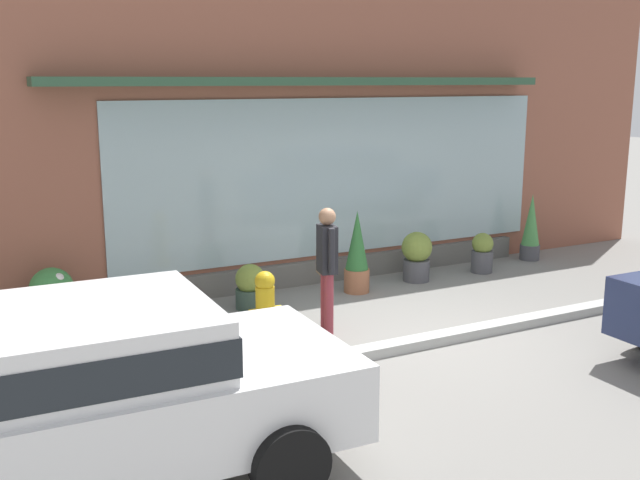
{
  "coord_description": "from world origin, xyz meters",
  "views": [
    {
      "loc": [
        -5.21,
        -7.13,
        3.13
      ],
      "look_at": [
        -0.83,
        1.2,
        1.11
      ],
      "focal_mm": 41.84,
      "sensor_mm": 36.0,
      "label": 1
    }
  ],
  "objects": [
    {
      "name": "ground_plane",
      "position": [
        0.0,
        0.0,
        0.0
      ],
      "size": [
        60.0,
        60.0,
        0.0
      ],
      "primitive_type": "plane",
      "color": "gray"
    },
    {
      "name": "curb_strip",
      "position": [
        0.0,
        -0.2,
        0.06
      ],
      "size": [
        14.0,
        0.24,
        0.12
      ],
      "primitive_type": "cube",
      "color": "#B2B2AD",
      "rests_on": "ground_plane"
    },
    {
      "name": "storefront",
      "position": [
        0.01,
        3.18,
        2.5
      ],
      "size": [
        14.0,
        0.81,
        5.12
      ],
      "color": "#935642",
      "rests_on": "ground_plane"
    },
    {
      "name": "fire_hydrant",
      "position": [
        -1.82,
        0.72,
        0.45
      ],
      "size": [
        0.41,
        0.38,
        0.92
      ],
      "color": "gold",
      "rests_on": "ground_plane"
    },
    {
      "name": "pedestrian_with_handbag",
      "position": [
        -0.95,
        0.79,
        0.92
      ],
      "size": [
        0.28,
        0.64,
        1.6
      ],
      "rotation": [
        0.0,
        0.0,
        1.36
      ],
      "color": "#8E333D",
      "rests_on": "ground_plane"
    },
    {
      "name": "parked_car_white",
      "position": [
        -4.35,
        -1.56,
        0.83
      ],
      "size": [
        4.15,
        2.1,
        1.45
      ],
      "rotation": [
        0.0,
        0.0,
        -0.03
      ],
      "color": "white",
      "rests_on": "ground_plane"
    },
    {
      "name": "potted_plant_trailing_edge",
      "position": [
        -3.98,
        2.56,
        0.41
      ],
      "size": [
        0.56,
        0.56,
        0.8
      ],
      "color": "#33473D",
      "rests_on": "ground_plane"
    },
    {
      "name": "potted_plant_corner_tall",
      "position": [
        0.33,
        2.2,
        0.59
      ],
      "size": [
        0.39,
        0.39,
        1.24
      ],
      "color": "#9E6042",
      "rests_on": "ground_plane"
    },
    {
      "name": "potted_plant_near_hydrant",
      "position": [
        -1.41,
        2.19,
        0.31
      ],
      "size": [
        0.42,
        0.42,
        0.63
      ],
      "color": "#33473D",
      "rests_on": "ground_plane"
    },
    {
      "name": "potted_plant_by_entrance",
      "position": [
        2.77,
        2.25,
        0.33
      ],
      "size": [
        0.36,
        0.36,
        0.66
      ],
      "color": "#4C4C51",
      "rests_on": "ground_plane"
    },
    {
      "name": "potted_plant_window_left",
      "position": [
        4.11,
        2.56,
        0.56
      ],
      "size": [
        0.35,
        0.35,
        1.18
      ],
      "color": "#4C4C51",
      "rests_on": "ground_plane"
    },
    {
      "name": "potted_plant_doorstep",
      "position": [
        1.49,
        2.31,
        0.42
      ],
      "size": [
        0.48,
        0.48,
        0.79
      ],
      "color": "#4C4C51",
      "rests_on": "ground_plane"
    }
  ]
}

